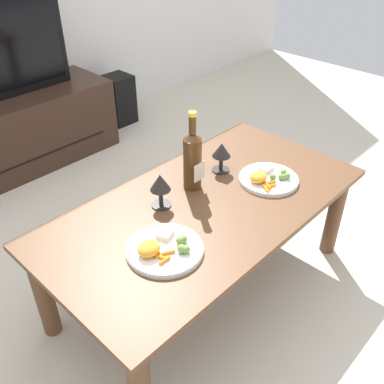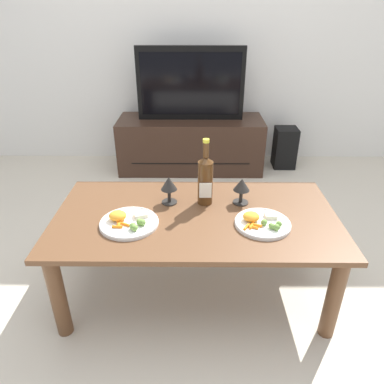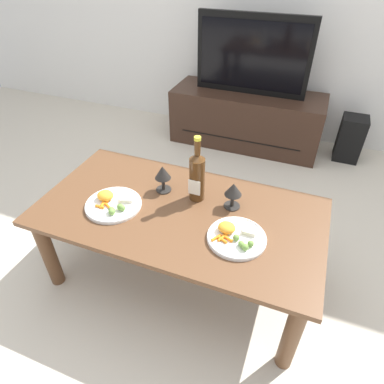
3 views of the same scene
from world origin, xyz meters
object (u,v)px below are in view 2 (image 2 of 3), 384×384
object	(u,v)px
tv_screen	(191,84)
dinner_plate_left	(128,222)
dining_table	(196,228)
tv_stand	(191,144)
dinner_plate_right	(262,222)
floor_speaker	(285,148)
wine_bottle	(205,178)
goblet_right	(242,186)
goblet_left	(169,185)

from	to	relation	value
tv_screen	dinner_plate_left	world-z (taller)	tv_screen
dining_table	tv_stand	bearing A→B (deg)	91.55
tv_screen	dinner_plate_right	bearing A→B (deg)	-78.43
tv_screen	floor_speaker	xyz separation A→B (m)	(0.86, 0.04, -0.57)
wine_bottle	dinner_plate_right	size ratio (longest dim) A/B	1.33
dining_table	floor_speaker	xyz separation A→B (m)	(0.82, 1.62, -0.21)
tv_screen	wine_bottle	size ratio (longest dim) A/B	2.66
goblet_right	goblet_left	bearing A→B (deg)	180.00
dining_table	floor_speaker	distance (m)	1.82
dinner_plate_left	floor_speaker	bearing A→B (deg)	56.64
dinner_plate_right	tv_screen	bearing A→B (deg)	101.57
tv_stand	dinner_plate_left	world-z (taller)	dinner_plate_left
tv_stand	floor_speaker	distance (m)	0.86
wine_bottle	dinner_plate_left	xyz separation A→B (m)	(-0.35, -0.20, -0.12)
dinner_plate_left	dinner_plate_right	bearing A→B (deg)	-0.04
goblet_right	dinner_plate_right	world-z (taller)	goblet_right
goblet_right	dinner_plate_left	bearing A→B (deg)	-159.41
dining_table	dinner_plate_left	bearing A→B (deg)	-164.53
floor_speaker	goblet_left	bearing A→B (deg)	-121.83
dining_table	dinner_plate_right	distance (m)	0.32
wine_bottle	tv_stand	bearing A→B (deg)	93.48
goblet_right	floor_speaker	bearing A→B (deg)	68.51
floor_speaker	dinner_plate_right	distance (m)	1.80
goblet_right	wine_bottle	bearing A→B (deg)	179.37
tv_stand	goblet_left	size ratio (longest dim) A/B	8.83
tv_stand	dinner_plate_left	xyz separation A→B (m)	(-0.26, -1.66, 0.25)
floor_speaker	wine_bottle	size ratio (longest dim) A/B	1.09
tv_stand	goblet_right	bearing A→B (deg)	-79.65
floor_speaker	goblet_left	size ratio (longest dim) A/B	2.57
dining_table	floor_speaker	bearing A→B (deg)	63.23
goblet_left	dinner_plate_left	xyz separation A→B (m)	(-0.17, -0.20, -0.08)
goblet_left	dinner_plate_right	distance (m)	0.48
goblet_left	dinner_plate_left	size ratio (longest dim) A/B	0.54
tv_screen	dinner_plate_left	size ratio (longest dim) A/B	3.35
wine_bottle	goblet_right	bearing A→B (deg)	-0.63
tv_stand	dinner_plate_right	world-z (taller)	dinner_plate_right
goblet_left	dinner_plate_right	bearing A→B (deg)	-24.92
tv_screen	goblet_left	distance (m)	1.47
floor_speaker	dinner_plate_right	bearing A→B (deg)	-106.57
tv_screen	floor_speaker	size ratio (longest dim) A/B	2.44
goblet_left	wine_bottle	bearing A→B (deg)	0.63
goblet_left	dinner_plate_left	world-z (taller)	goblet_left
floor_speaker	dinner_plate_left	world-z (taller)	dinner_plate_left
floor_speaker	goblet_right	distance (m)	1.66
goblet_left	goblet_right	size ratio (longest dim) A/B	1.07
tv_screen	goblet_left	world-z (taller)	tv_screen
tv_stand	dinner_plate_left	bearing A→B (deg)	-98.97
tv_screen	dinner_plate_left	bearing A→B (deg)	-98.98
floor_speaker	dinner_plate_left	size ratio (longest dim) A/B	1.37
dinner_plate_right	floor_speaker	bearing A→B (deg)	73.04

